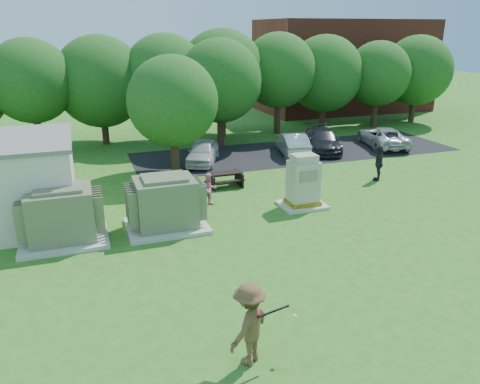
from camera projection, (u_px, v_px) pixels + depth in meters
name	position (u px, v px, depth m)	size (l,w,h in m)	color
ground	(281.00, 270.00, 14.81)	(120.00, 120.00, 0.00)	#2D6619
brick_building	(343.00, 66.00, 43.12)	(15.00, 8.00, 8.00)	maroon
parking_strip	(296.00, 152.00, 29.01)	(20.00, 6.00, 0.01)	#232326
transformer_left	(62.00, 216.00, 16.50)	(3.00, 2.40, 2.07)	beige
transformer_right	(166.00, 204.00, 17.64)	(3.00, 2.40, 2.07)	beige
generator_cabinet	(303.00, 184.00, 19.79)	(1.89, 1.55, 2.30)	beige
picnic_table	(225.00, 178.00, 22.54)	(1.63, 1.23, 0.70)	black
batter	(249.00, 324.00, 10.42)	(1.30, 0.74, 2.01)	brown
person_at_picnic	(209.00, 189.00, 19.99)	(0.71, 0.55, 1.45)	pink
person_walking_right	(379.00, 163.00, 23.27)	(1.05, 0.44, 1.79)	black
car_white	(203.00, 152.00, 26.39)	(1.53, 3.80, 1.30)	silver
car_silver_a	(292.00, 144.00, 28.25)	(1.41, 4.03, 1.33)	#B0B0B5
car_dark	(322.00, 140.00, 29.03)	(1.88, 4.63, 1.34)	black
car_silver_b	(383.00, 137.00, 30.10)	(2.13, 4.61, 1.28)	silver
batting_equipment	(274.00, 313.00, 10.38)	(1.11, 0.25, 0.38)	black
tree_row	(193.00, 78.00, 30.48)	(41.30, 13.30, 7.30)	#47301E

